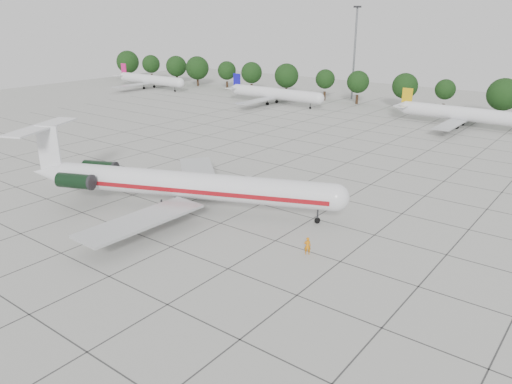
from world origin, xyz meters
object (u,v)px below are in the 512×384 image
at_px(bg_airliner_a, 150,80).
at_px(floodlight_mast, 355,48).
at_px(main_airliner, 174,183).
at_px(bg_airliner_b, 275,94).
at_px(ground_crew, 307,246).
at_px(bg_airliner_c, 465,114).

height_order(bg_airliner_a, floodlight_mast, floodlight_mast).
xyz_separation_m(main_airliner, bg_airliner_a, (-84.92, 70.63, -0.57)).
bearing_deg(main_airliner, bg_airliner_b, 93.09).
distance_m(ground_crew, bg_airliner_a, 126.82).
bearing_deg(bg_airliner_c, main_airliner, -101.69).
relative_size(ground_crew, bg_airliner_b, 0.07).
xyz_separation_m(bg_airliner_a, bg_airliner_b, (50.05, 0.18, 0.00)).
relative_size(ground_crew, floodlight_mast, 0.08).
distance_m(bg_airliner_a, bg_airliner_b, 50.05).
bearing_deg(floodlight_mast, main_airliner, -76.29).
height_order(ground_crew, floodlight_mast, floodlight_mast).
xyz_separation_m(ground_crew, bg_airliner_b, (-54.89, 71.35, 1.95)).
relative_size(bg_airliner_b, bg_airliner_c, 1.00).
distance_m(ground_crew, bg_airliner_c, 72.73).
bearing_deg(bg_airliner_c, bg_airliner_b, -178.66).
bearing_deg(bg_airliner_a, bg_airliner_c, 0.77).
distance_m(main_airliner, bg_airliner_a, 110.45).
relative_size(bg_airliner_c, floodlight_mast, 1.11).
bearing_deg(bg_airliner_a, bg_airliner_b, 0.20).
bearing_deg(floodlight_mast, bg_airliner_a, -161.03).
distance_m(main_airliner, bg_airliner_c, 73.50).
bearing_deg(main_airliner, ground_crew, -24.69).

